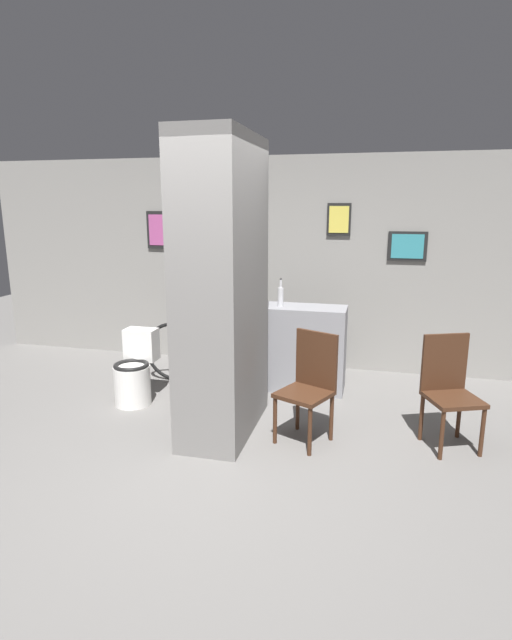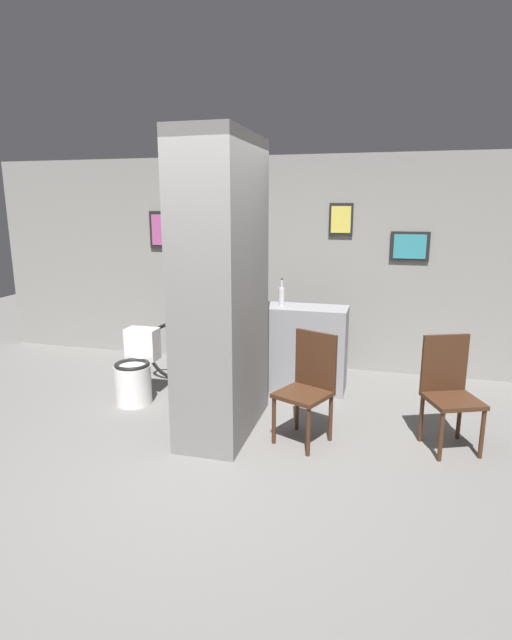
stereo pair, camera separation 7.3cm
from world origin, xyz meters
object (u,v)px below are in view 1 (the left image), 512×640
chair_by_doorway (449,387)px  bicycle (215,354)px  toilet (135,373)px  bottle_tall (281,296)px  chair_near_pillar (309,383)px

chair_by_doorway → bicycle: 2.57m
toilet → bicycle: 0.95m
bottle_tall → chair_near_pillar: bearing=-67.3°
toilet → bottle_tall: bottle_tall is taller
bicycle → bottle_tall: bottle_tall is taller
toilet → chair_by_doorway: size_ratio=0.78×
chair_by_doorway → bicycle: chair_by_doorway is taller
chair_near_pillar → bicycle: chair_near_pillar is taller
toilet → bicycle: bicycle is taller
toilet → chair_by_doorway: chair_by_doorway is taller
toilet → chair_near_pillar: chair_near_pillar is taller
toilet → bottle_tall: size_ratio=2.37×
chair_near_pillar → bottle_tall: bottle_tall is taller
chair_near_pillar → chair_by_doorway: 1.18m
bicycle → bottle_tall: size_ratio=5.42×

